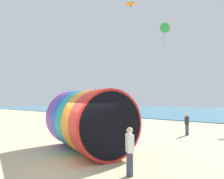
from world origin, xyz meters
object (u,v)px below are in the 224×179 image
object	(u,v)px
bystander_mid_beach	(63,117)
kite_handler	(130,151)
giant_inflatable_tube	(88,120)
bystander_near_water	(187,124)
kite_green_delta	(163,29)
kite_orange_parafoil	(131,4)

from	to	relation	value
bystander_mid_beach	kite_handler	bearing A→B (deg)	-30.53
kite_handler	bystander_mid_beach	distance (m)	16.13
giant_inflatable_tube	kite_handler	world-z (taller)	giant_inflatable_tube
giant_inflatable_tube	kite_handler	xyz separation A→B (m)	(3.71, -1.64, -0.70)
giant_inflatable_tube	bystander_near_water	bearing A→B (deg)	74.08
kite_green_delta	giant_inflatable_tube	bearing A→B (deg)	-81.60
kite_handler	kite_orange_parafoil	distance (m)	15.13
kite_handler	bystander_near_water	size ratio (longest dim) A/B	1.06
giant_inflatable_tube	kite_orange_parafoil	xyz separation A→B (m)	(-2.50, 7.69, 9.46)
kite_green_delta	bystander_mid_beach	size ratio (longest dim) A/B	1.28
kite_handler	kite_green_delta	bearing A→B (deg)	111.15
kite_green_delta	kite_handler	bearing A→B (deg)	-68.85
kite_handler	bystander_mid_beach	bearing A→B (deg)	149.47
giant_inflatable_tube	bystander_mid_beach	size ratio (longest dim) A/B	3.69
kite_green_delta	bystander_mid_beach	xyz separation A→B (m)	(-8.28, -6.31, -9.13)
kite_handler	kite_green_delta	size ratio (longest dim) A/B	0.84
giant_inflatable_tube	kite_handler	distance (m)	4.12
giant_inflatable_tube	bystander_near_water	world-z (taller)	giant_inflatable_tube
giant_inflatable_tube	bystander_near_water	distance (m)	8.27
bystander_near_water	bystander_mid_beach	xyz separation A→B (m)	(-12.44, -1.37, -0.02)
kite_green_delta	bystander_near_water	bearing A→B (deg)	-49.94
bystander_mid_beach	kite_orange_parafoil	bearing A→B (deg)	8.45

